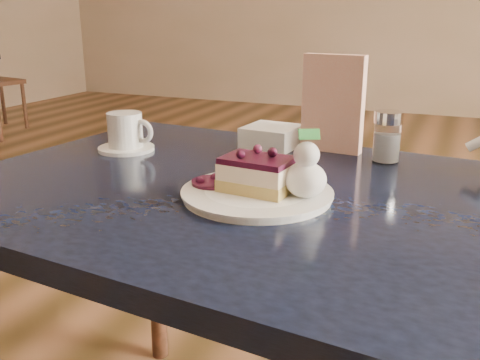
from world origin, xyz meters
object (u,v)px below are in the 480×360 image
at_px(main_table, 269,230).
at_px(cheesecake_slice, 257,174).
at_px(dessert_plate, 257,194).
at_px(coffee_set, 126,134).

bearing_deg(main_table, cheesecake_slice, -90.00).
distance_m(main_table, dessert_plate, 0.09).
relative_size(main_table, dessert_plate, 4.96).
relative_size(dessert_plate, cheesecake_slice, 2.01).
relative_size(cheesecake_slice, coffee_set, 0.92).
bearing_deg(main_table, coffee_set, 166.16).
height_order(cheesecake_slice, coffee_set, coffee_set).
height_order(dessert_plate, cheesecake_slice, cheesecake_slice).
xyz_separation_m(main_table, dessert_plate, (-0.00, -0.05, 0.08)).
height_order(main_table, coffee_set, coffee_set).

